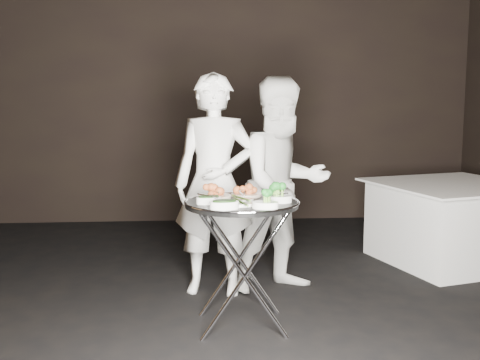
{
  "coord_description": "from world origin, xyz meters",
  "views": [
    {
      "loc": [
        -0.33,
        -3.7,
        1.5
      ],
      "look_at": [
        -0.02,
        0.22,
        0.95
      ],
      "focal_mm": 45.0,
      "sensor_mm": 36.0,
      "label": 1
    }
  ],
  "objects": [
    {
      "name": "floor",
      "position": [
        0.0,
        0.0,
        -0.03
      ],
      "size": [
        6.0,
        7.0,
        0.05
      ],
      "primitive_type": "cube",
      "color": "black",
      "rests_on": "ground"
    },
    {
      "name": "potato_plate_a",
      "position": [
        -0.19,
        0.23,
        0.87
      ],
      "size": [
        0.22,
        0.22,
        0.08
      ],
      "rotation": [
        0.0,
        0.0,
        0.0
      ],
      "color": "beige",
      "rests_on": "serving_tray"
    },
    {
      "name": "greens_bowl",
      "position": [
        0.22,
        0.21,
        0.86
      ],
      "size": [
        0.13,
        0.13,
        0.08
      ],
      "rotation": [
        0.0,
        0.0,
        -0.22
      ],
      "color": "silver",
      "rests_on": "serving_tray"
    },
    {
      "name": "serving_utensils",
      "position": [
        -0.01,
        0.14,
        0.88
      ],
      "size": [
        0.58,
        0.42,
        0.01
      ],
      "color": "silver",
      "rests_on": "serving_tray"
    },
    {
      "name": "wall_back",
      "position": [
        0.0,
        3.52,
        1.5
      ],
      "size": [
        6.0,
        0.05,
        3.0
      ],
      "primitive_type": "cube",
      "color": "black",
      "rests_on": "floor"
    },
    {
      "name": "asparagus_plate_a",
      "position": [
        -0.03,
        0.07,
        0.85
      ],
      "size": [
        0.2,
        0.16,
        0.04
      ],
      "rotation": [
        0.0,
        0.0,
        0.42
      ],
      "color": "silver",
      "rests_on": "serving_tray"
    },
    {
      "name": "spinach_bowl_b",
      "position": [
        -0.15,
        -0.17,
        0.86
      ],
      "size": [
        0.19,
        0.14,
        0.07
      ],
      "rotation": [
        0.0,
        0.0,
        0.17
      ],
      "color": "silver",
      "rests_on": "serving_tray"
    },
    {
      "name": "waiter_right",
      "position": [
        0.36,
        0.81,
        0.82
      ],
      "size": [
        0.97,
        0.87,
        1.65
      ],
      "primitive_type": "imported",
      "rotation": [
        0.0,
        0.0,
        0.38
      ],
      "color": "white",
      "rests_on": "floor"
    },
    {
      "name": "waiter_left",
      "position": [
        -0.17,
        0.79,
        0.84
      ],
      "size": [
        0.68,
        0.52,
        1.68
      ],
      "primitive_type": "imported",
      "rotation": [
        0.0,
        0.0,
        -0.21
      ],
      "color": "white",
      "rests_on": "floor"
    },
    {
      "name": "broccoli_bowl_a",
      "position": [
        0.21,
        0.03,
        0.86
      ],
      "size": [
        0.18,
        0.13,
        0.07
      ],
      "rotation": [
        0.0,
        0.0,
        0.05
      ],
      "color": "silver",
      "rests_on": "serving_tray"
    },
    {
      "name": "broccoli_bowl_b",
      "position": [
        0.1,
        -0.16,
        0.86
      ],
      "size": [
        0.18,
        0.15,
        0.07
      ],
      "rotation": [
        0.0,
        0.0,
        -0.26
      ],
      "color": "silver",
      "rests_on": "serving_tray"
    },
    {
      "name": "spinach_bowl_a",
      "position": [
        -0.23,
        0.02,
        0.86
      ],
      "size": [
        0.19,
        0.15,
        0.07
      ],
      "rotation": [
        0.0,
        0.0,
        0.29
      ],
      "color": "silver",
      "rests_on": "serving_tray"
    },
    {
      "name": "tray_stand",
      "position": [
        -0.02,
        0.07,
        0.46
      ],
      "size": [
        0.55,
        0.47,
        0.81
      ],
      "rotation": [
        0.0,
        0.0,
        -0.04
      ],
      "color": "silver",
      "rests_on": "floor"
    },
    {
      "name": "serving_tray",
      "position": [
        -0.02,
        0.07,
        0.82
      ],
      "size": [
        0.74,
        0.74,
        0.04
      ],
      "color": "black",
      "rests_on": "tray_stand"
    },
    {
      "name": "asparagus_plate_b",
      "position": [
        -0.04,
        -0.08,
        0.85
      ],
      "size": [
        0.21,
        0.14,
        0.04
      ],
      "rotation": [
        0.0,
        0.0,
        0.2
      ],
      "color": "silver",
      "rests_on": "serving_tray"
    },
    {
      "name": "dining_table",
      "position": [
        2.0,
        1.45,
        0.36
      ],
      "size": [
        1.27,
        1.27,
        0.72
      ],
      "rotation": [
        0.0,
        0.0,
        0.28
      ],
      "color": "white",
      "rests_on": "floor"
    },
    {
      "name": "potato_plate_b",
      "position": [
        0.03,
        0.29,
        0.86
      ],
      "size": [
        0.21,
        0.21,
        0.08
      ],
      "rotation": [
        0.0,
        0.0,
        0.1
      ],
      "color": "beige",
      "rests_on": "serving_tray"
    }
  ]
}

